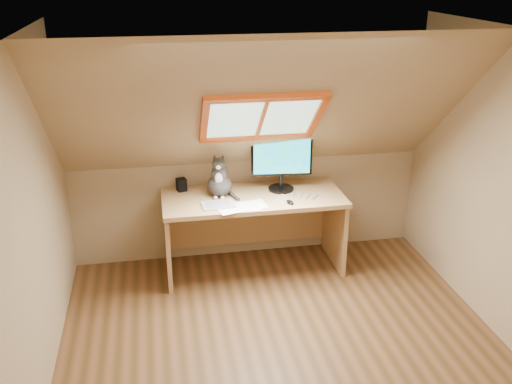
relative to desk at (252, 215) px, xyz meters
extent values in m
plane|color=brown|center=(0.01, -1.45, -0.55)|extent=(3.50, 3.50, 0.00)
cube|color=tan|center=(0.01, -3.20, 0.65)|extent=(3.50, 0.02, 2.40)
cube|color=tan|center=(-1.74, -1.45, 0.65)|extent=(0.02, 3.50, 2.40)
cube|color=tan|center=(0.01, 0.30, -0.05)|extent=(3.50, 0.02, 1.00)
cube|color=silver|center=(0.01, -2.23, 1.85)|extent=(3.50, 1.95, 0.02)
cube|color=tan|center=(0.01, -0.48, 1.15)|extent=(3.50, 1.56, 1.41)
cube|color=#B2E0CC|center=(0.01, -0.40, 1.08)|extent=(0.90, 0.53, 0.48)
cube|color=#D75214|center=(0.01, -0.40, 1.08)|extent=(1.02, 0.64, 0.59)
cube|color=tan|center=(0.00, -0.07, 0.21)|extent=(1.71, 0.75, 0.04)
cube|color=tan|center=(-0.83, -0.07, -0.18)|extent=(0.04, 0.67, 0.74)
cube|color=tan|center=(0.83, -0.07, -0.18)|extent=(0.04, 0.67, 0.74)
cube|color=tan|center=(0.00, 0.27, -0.18)|extent=(1.61, 0.03, 0.52)
cylinder|color=black|center=(0.29, 0.03, 0.24)|extent=(0.25, 0.25, 0.02)
cylinder|color=black|center=(0.29, 0.03, 0.32)|extent=(0.04, 0.04, 0.13)
cube|color=black|center=(0.29, 0.03, 0.58)|extent=(0.58, 0.10, 0.38)
cube|color=blue|center=(0.29, 0.00, 0.58)|extent=(0.53, 0.06, 0.34)
ellipsoid|color=#3B3734|center=(-0.31, 0.00, 0.33)|extent=(0.28, 0.32, 0.20)
ellipsoid|color=#3B3734|center=(-0.31, -0.01, 0.45)|extent=(0.18, 0.18, 0.21)
ellipsoid|color=silver|center=(-0.32, -0.08, 0.42)|extent=(0.08, 0.05, 0.12)
ellipsoid|color=#3B3734|center=(-0.32, -0.06, 0.57)|extent=(0.14, 0.13, 0.11)
sphere|color=silver|center=(-0.33, -0.11, 0.55)|extent=(0.04, 0.04, 0.04)
cone|color=#3B3734|center=(-0.35, -0.03, 0.62)|extent=(0.06, 0.06, 0.07)
cone|color=#3B3734|center=(-0.28, -0.05, 0.62)|extent=(0.06, 0.06, 0.07)
cube|color=black|center=(-0.66, 0.18, 0.29)|extent=(0.11, 0.11, 0.12)
cube|color=#B2B2B7|center=(-0.35, -0.25, 0.24)|extent=(0.31, 0.24, 0.01)
ellipsoid|color=black|center=(0.30, -0.32, 0.25)|extent=(0.08, 0.11, 0.03)
cube|color=white|center=(-0.14, -0.33, 0.23)|extent=(0.33, 0.27, 0.00)
cube|color=white|center=(-0.14, -0.33, 0.24)|extent=(0.32, 0.24, 0.00)
cube|color=white|center=(-0.14, -0.33, 0.24)|extent=(0.35, 0.30, 0.00)
camera|label=1|loc=(-0.88, -4.98, 2.28)|focal=40.00mm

